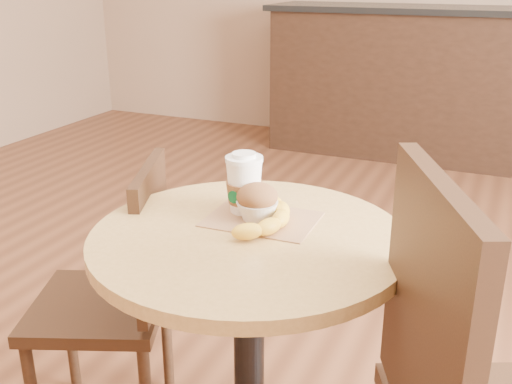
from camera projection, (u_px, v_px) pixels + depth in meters
cafe_table at (249, 325)px, 1.35m from camera, size 0.68×0.68×0.75m
chair_left at (118, 293)px, 1.64m from camera, size 0.46×0.46×0.81m
service_counter at (431, 84)px, 4.19m from camera, size 2.30×0.65×1.04m
kraft_bag at (262, 219)px, 1.34m from camera, size 0.24×0.19×0.00m
coffee_cup at (244, 186)px, 1.36m from camera, size 0.09×0.09×0.14m
muffin at (257, 202)px, 1.32m from camera, size 0.09×0.09×0.08m
banana at (259, 215)px, 1.31m from camera, size 0.23×0.29×0.04m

